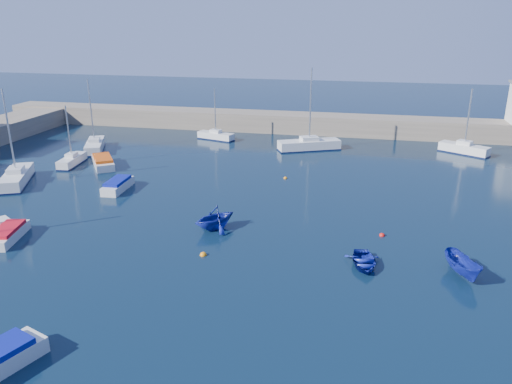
% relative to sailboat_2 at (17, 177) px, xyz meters
% --- Properties ---
extents(ground, '(220.00, 220.00, 0.00)m').
position_rel_sailboat_2_xyz_m(ground, '(26.92, -16.29, -0.65)').
color(ground, '#0B1D30').
rests_on(ground, ground).
extents(back_wall, '(96.00, 4.50, 2.60)m').
position_rel_sailboat_2_xyz_m(back_wall, '(26.92, 29.71, 0.65)').
color(back_wall, '#7B6E5D').
rests_on(back_wall, ground).
extents(sailboat_2, '(4.80, 7.30, 9.36)m').
position_rel_sailboat_2_xyz_m(sailboat_2, '(0.00, 0.00, 0.00)').
color(sailboat_2, silver).
rests_on(sailboat_2, ground).
extents(sailboat_3, '(1.94, 5.07, 6.66)m').
position_rel_sailboat_2_xyz_m(sailboat_3, '(1.72, 7.13, -0.11)').
color(sailboat_3, silver).
rests_on(sailboat_3, ground).
extents(sailboat_4, '(4.39, 6.85, 8.76)m').
position_rel_sailboat_2_xyz_m(sailboat_4, '(0.78, 13.76, -0.04)').
color(sailboat_4, silver).
rests_on(sailboat_4, ground).
extents(sailboat_5, '(5.31, 2.86, 6.85)m').
position_rel_sailboat_2_xyz_m(sailboat_5, '(13.86, 22.49, -0.11)').
color(sailboat_5, silver).
rests_on(sailboat_5, ground).
extents(sailboat_6, '(7.88, 5.24, 10.06)m').
position_rel_sailboat_2_xyz_m(sailboat_6, '(26.86, 19.68, 0.01)').
color(sailboat_6, silver).
rests_on(sailboat_6, ground).
extents(sailboat_7, '(5.79, 4.46, 7.83)m').
position_rel_sailboat_2_xyz_m(sailboat_7, '(45.45, 21.82, -0.01)').
color(sailboat_7, silver).
rests_on(sailboat_7, ground).
extents(motorboat_0, '(2.49, 4.62, 0.98)m').
position_rel_sailboat_2_xyz_m(motorboat_0, '(8.13, -11.90, -0.19)').
color(motorboat_0, silver).
rests_on(motorboat_0, ground).
extents(motorboat_1, '(1.73, 4.44, 1.07)m').
position_rel_sailboat_2_xyz_m(motorboat_1, '(10.77, 0.31, -0.15)').
color(motorboat_1, silver).
rests_on(motorboat_1, ground).
extents(motorboat_2, '(4.65, 5.49, 1.11)m').
position_rel_sailboat_2_xyz_m(motorboat_2, '(5.34, 7.42, -0.13)').
color(motorboat_2, silver).
rests_on(motorboat_2, ground).
extents(dinghy_center, '(2.82, 3.62, 0.69)m').
position_rel_sailboat_2_xyz_m(dinghy_center, '(34.04, -10.50, -0.31)').
color(dinghy_center, navy).
rests_on(dinghy_center, ground).
extents(dinghy_left, '(4.64, 4.73, 1.89)m').
position_rel_sailboat_2_xyz_m(dinghy_left, '(22.57, -6.66, 0.29)').
color(dinghy_left, navy).
rests_on(dinghy_left, ground).
extents(dinghy_right, '(2.54, 3.82, 1.38)m').
position_rel_sailboat_2_xyz_m(dinghy_right, '(40.18, -10.56, 0.04)').
color(dinghy_right, navy).
rests_on(dinghy_right, ground).
extents(buoy_0, '(0.49, 0.49, 0.49)m').
position_rel_sailboat_2_xyz_m(buoy_0, '(23.12, -11.27, -0.65)').
color(buoy_0, orange).
rests_on(buoy_0, ground).
extents(buoy_1, '(0.44, 0.44, 0.44)m').
position_rel_sailboat_2_xyz_m(buoy_1, '(35.34, -5.20, -0.65)').
color(buoy_1, red).
rests_on(buoy_1, ground).
extents(buoy_3, '(0.39, 0.39, 0.39)m').
position_rel_sailboat_2_xyz_m(buoy_3, '(25.88, 7.34, -0.65)').
color(buoy_3, orange).
rests_on(buoy_3, ground).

